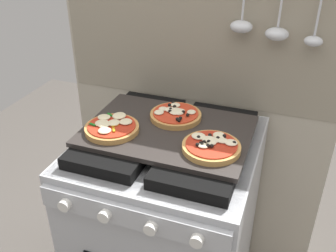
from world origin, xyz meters
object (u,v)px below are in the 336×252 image
(baking_tray, at_px, (168,131))
(pizza_center, at_px, (175,114))
(pizza_left, at_px, (112,127))
(pizza_right, at_px, (212,146))
(stove, at_px, (168,231))

(baking_tray, height_order, pizza_center, pizza_center)
(pizza_center, bearing_deg, pizza_left, -137.48)
(baking_tray, xyz_separation_m, pizza_right, (0.17, -0.07, 0.02))
(stove, bearing_deg, baking_tray, 90.00)
(baking_tray, distance_m, pizza_left, 0.19)
(baking_tray, distance_m, pizza_center, 0.08)
(pizza_left, xyz_separation_m, pizza_center, (0.17, 0.15, -0.00))
(pizza_left, relative_size, pizza_right, 1.00)
(stove, xyz_separation_m, baking_tray, (0.00, 0.00, 0.46))
(pizza_left, bearing_deg, stove, 23.08)
(pizza_left, distance_m, pizza_center, 0.23)
(stove, height_order, pizza_left, pizza_left)
(baking_tray, distance_m, pizza_right, 0.18)
(baking_tray, bearing_deg, stove, -90.00)
(stove, relative_size, pizza_right, 5.07)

